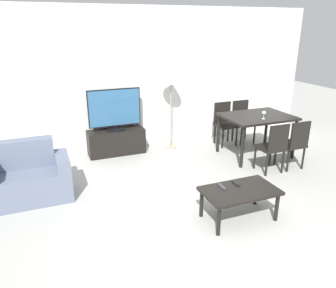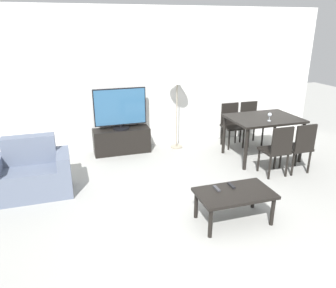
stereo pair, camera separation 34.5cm
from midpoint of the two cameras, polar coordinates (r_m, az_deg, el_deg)
ground_plane at (r=3.88m, az=7.70°, el=-17.56°), size 18.00×18.00×0.00m
wall_back at (r=6.47m, az=-7.44°, el=10.94°), size 7.79×0.06×2.70m
armchair at (r=5.09m, az=-24.71°, el=-5.57°), size 1.09×0.61×0.85m
tv_stand at (r=6.39m, az=-10.52°, el=0.37°), size 1.07×0.38×0.48m
tv at (r=6.21m, az=-10.89°, el=5.87°), size 0.98×0.32×0.78m
coffee_table at (r=4.22m, az=10.09°, el=-8.46°), size 0.95×0.55×0.42m
dining_table at (r=6.26m, az=13.71°, el=4.01°), size 1.25×0.94×0.78m
dining_chair_near at (r=5.61m, az=16.21°, el=-0.30°), size 0.40×0.40×0.87m
dining_chair_far at (r=7.05m, az=11.45°, el=4.23°), size 0.40×0.40×0.87m
dining_chair_near_right at (r=5.88m, az=19.59°, el=0.26°), size 0.40×0.40×0.87m
dining_chair_far_left at (r=6.83m, az=8.36°, el=3.90°), size 0.40×0.40×0.87m
floor_lamp at (r=6.35m, az=-1.09°, el=11.27°), size 0.36×0.36×1.60m
remote_primary at (r=4.32m, az=9.47°, el=-6.79°), size 0.04×0.15×0.02m
remote_secondary at (r=4.21m, az=7.03°, el=-7.42°), size 0.04×0.15×0.02m
wine_glass_left at (r=6.01m, az=14.79°, el=5.17°), size 0.07×0.07×0.15m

